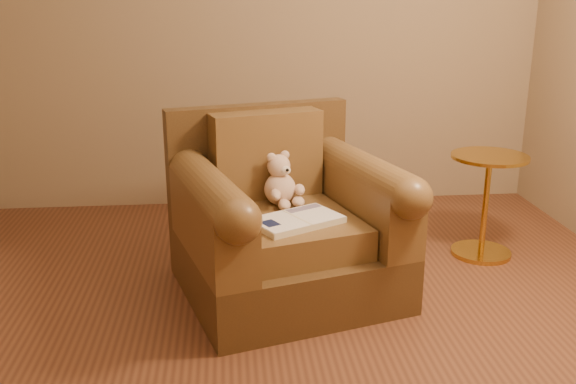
{
  "coord_description": "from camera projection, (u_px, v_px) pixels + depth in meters",
  "views": [
    {
      "loc": [
        -0.28,
        -2.67,
        1.54
      ],
      "look_at": [
        0.01,
        0.39,
        0.58
      ],
      "focal_mm": 40.0,
      "sensor_mm": 36.0,
      "label": 1
    }
  ],
  "objects": [
    {
      "name": "guidebook",
      "position": [
        297.0,
        220.0,
        3.14
      ],
      "size": [
        0.5,
        0.43,
        0.03
      ],
      "rotation": [
        0.0,
        0.0,
        0.5
      ],
      "color": "beige",
      "rests_on": "armchair"
    },
    {
      "name": "teddy_bear",
      "position": [
        282.0,
        185.0,
        3.4
      ],
      "size": [
        0.22,
        0.24,
        0.29
      ],
      "rotation": [
        0.0,
        0.0,
        0.53
      ],
      "color": "beige",
      "rests_on": "armchair"
    },
    {
      "name": "floor",
      "position": [
        294.0,
        333.0,
        3.03
      ],
      "size": [
        4.0,
        4.0,
        0.0
      ],
      "primitive_type": "plane",
      "color": "brown",
      "rests_on": "ground"
    },
    {
      "name": "armchair",
      "position": [
        284.0,
        225.0,
        3.38
      ],
      "size": [
        1.28,
        1.25,
        0.94
      ],
      "rotation": [
        0.0,
        0.0,
        0.28
      ],
      "color": "#4C3419",
      "rests_on": "floor"
    },
    {
      "name": "side_table",
      "position": [
        486.0,
        202.0,
        3.82
      ],
      "size": [
        0.45,
        0.45,
        0.63
      ],
      "color": "gold",
      "rests_on": "floor"
    }
  ]
}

